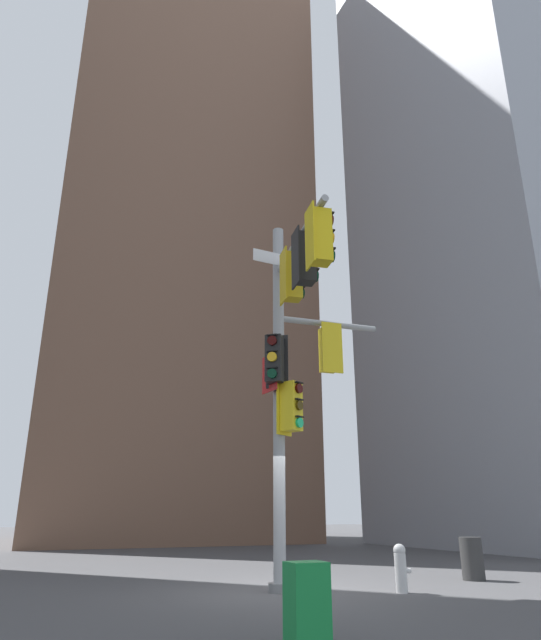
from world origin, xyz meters
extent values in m
plane|color=#474749|center=(0.00, 0.00, 0.00)|extent=(120.00, 120.00, 0.00)
cube|color=#9399A3|center=(17.57, 8.85, 19.52)|extent=(12.64, 12.64, 39.04)
cube|color=brown|center=(2.25, 22.32, 19.10)|extent=(14.05, 14.05, 38.19)
cylinder|color=#9EA0A3|center=(0.00, 0.00, 3.82)|extent=(0.24, 0.24, 7.63)
cylinder|color=slate|center=(0.00, 0.00, 0.08)|extent=(0.43, 0.43, 0.16)
cylinder|color=#9EA0A3|center=(-0.26, -1.61, 6.57)|extent=(0.66, 3.23, 0.13)
cylinder|color=#9EA0A3|center=(1.18, -0.09, 5.46)|extent=(2.37, 0.31, 0.13)
cube|color=gold|center=(-0.37, -1.09, 5.97)|extent=(0.11, 0.48, 1.14)
cube|color=gold|center=(-0.18, -1.12, 5.97)|extent=(0.39, 0.39, 1.00)
cylinder|color=#360605|center=(0.01, -1.16, 6.32)|extent=(0.09, 0.21, 0.20)
cube|color=black|center=(0.02, -1.16, 6.44)|extent=(0.11, 0.23, 0.02)
cylinder|color=yellow|center=(0.01, -1.16, 5.97)|extent=(0.09, 0.21, 0.20)
cube|color=black|center=(0.02, -1.16, 6.09)|extent=(0.11, 0.23, 0.02)
cylinder|color=#06311C|center=(0.01, -1.16, 5.62)|extent=(0.09, 0.21, 0.20)
cube|color=black|center=(0.02, -1.16, 5.74)|extent=(0.11, 0.23, 0.02)
cube|color=black|center=(-0.52, -1.98, 5.97)|extent=(0.11, 0.48, 1.14)
cube|color=black|center=(-0.33, -2.01, 5.97)|extent=(0.39, 0.39, 1.00)
cylinder|color=#360605|center=(-0.13, -2.04, 6.32)|extent=(0.09, 0.21, 0.20)
cube|color=black|center=(-0.12, -2.04, 6.44)|extent=(0.11, 0.23, 0.02)
cylinder|color=yellow|center=(-0.13, -2.04, 5.97)|extent=(0.09, 0.21, 0.20)
cube|color=black|center=(-0.12, -2.04, 6.09)|extent=(0.11, 0.23, 0.02)
cylinder|color=#06311C|center=(-0.13, -2.04, 5.62)|extent=(0.09, 0.21, 0.20)
cube|color=black|center=(-0.12, -2.04, 5.74)|extent=(0.11, 0.23, 0.02)
cube|color=yellow|center=(-0.66, -2.86, 5.97)|extent=(0.11, 0.48, 1.14)
cube|color=yellow|center=(-0.47, -2.89, 5.97)|extent=(0.39, 0.39, 1.00)
cylinder|color=#360605|center=(-0.28, -2.92, 6.32)|extent=(0.09, 0.21, 0.20)
cube|color=black|center=(-0.27, -2.92, 6.44)|extent=(0.11, 0.23, 0.02)
cylinder|color=yellow|center=(-0.28, -2.92, 5.97)|extent=(0.09, 0.21, 0.20)
cube|color=black|center=(-0.27, -2.92, 6.09)|extent=(0.11, 0.23, 0.02)
cylinder|color=#06311C|center=(-0.28, -2.92, 5.62)|extent=(0.09, 0.21, 0.20)
cube|color=black|center=(-0.27, -2.92, 5.74)|extent=(0.11, 0.23, 0.02)
cube|color=yellow|center=(1.17, -0.28, 4.86)|extent=(0.48, 0.06, 1.14)
cube|color=yellow|center=(1.18, -0.09, 4.86)|extent=(0.36, 0.36, 1.00)
cylinder|color=#360605|center=(1.20, 0.11, 5.21)|extent=(0.20, 0.07, 0.20)
cube|color=black|center=(1.20, 0.12, 5.33)|extent=(0.22, 0.09, 0.02)
cylinder|color=yellow|center=(1.20, 0.11, 4.86)|extent=(0.20, 0.07, 0.20)
cube|color=black|center=(1.20, 0.12, 4.98)|extent=(0.22, 0.09, 0.02)
cylinder|color=#06311C|center=(1.20, 0.11, 4.51)|extent=(0.20, 0.07, 0.20)
cube|color=black|center=(1.20, 0.12, 4.63)|extent=(0.22, 0.09, 0.02)
cube|color=yellow|center=(0.06, -0.11, 3.48)|extent=(0.44, 0.26, 1.14)
cube|color=yellow|center=(0.15, -0.28, 3.48)|extent=(0.46, 0.46, 1.00)
cylinder|color=#360605|center=(0.25, -0.46, 3.83)|extent=(0.20, 0.15, 0.20)
cube|color=black|center=(0.25, -0.46, 3.95)|extent=(0.23, 0.17, 0.02)
cylinder|color=#3C2C06|center=(0.25, -0.46, 3.48)|extent=(0.20, 0.15, 0.20)
cube|color=black|center=(0.25, -0.46, 3.60)|extent=(0.23, 0.17, 0.02)
cylinder|color=#19C672|center=(0.25, -0.46, 3.13)|extent=(0.20, 0.15, 0.20)
cube|color=black|center=(0.25, -0.46, 3.25)|extent=(0.23, 0.17, 0.02)
cube|color=black|center=(-0.08, -0.10, 4.45)|extent=(0.39, 0.32, 1.14)
cube|color=black|center=(-0.20, -0.25, 4.45)|extent=(0.48, 0.48, 1.00)
cylinder|color=#360605|center=(-0.33, -0.41, 4.80)|extent=(0.19, 0.17, 0.20)
cube|color=black|center=(-0.33, -0.41, 4.92)|extent=(0.22, 0.19, 0.02)
cylinder|color=yellow|center=(-0.33, -0.41, 4.45)|extent=(0.19, 0.17, 0.20)
cube|color=black|center=(-0.33, -0.41, 4.57)|extent=(0.22, 0.19, 0.02)
cylinder|color=#06311C|center=(-0.33, -0.41, 4.10)|extent=(0.19, 0.17, 0.20)
cube|color=black|center=(-0.33, -0.41, 4.22)|extent=(0.22, 0.19, 0.02)
cube|color=white|center=(0.03, -0.35, 6.70)|extent=(1.59, 0.13, 0.28)
cube|color=#19479E|center=(0.03, -0.35, 6.70)|extent=(1.55, 0.13, 0.24)
cube|color=red|center=(-0.22, -0.02, 4.20)|extent=(0.08, 0.64, 0.80)
cube|color=white|center=(-0.22, -0.02, 4.20)|extent=(0.07, 0.60, 0.76)
cylinder|color=silver|center=(2.07, -0.98, 0.34)|extent=(0.22, 0.22, 0.68)
sphere|color=silver|center=(2.07, -0.98, 0.74)|extent=(0.23, 0.23, 0.23)
cylinder|color=silver|center=(2.23, -0.98, 0.38)|extent=(0.10, 0.09, 0.09)
cube|color=#198C3F|center=(-1.60, -4.37, 0.44)|extent=(0.44, 0.36, 0.88)
cube|color=black|center=(-1.38, -4.37, 0.62)|extent=(0.01, 0.29, 0.32)
cylinder|color=#2D2D2D|center=(4.79, 0.15, 0.45)|extent=(0.49, 0.49, 0.90)
camera|label=1|loc=(-4.71, -10.65, 1.41)|focal=31.52mm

